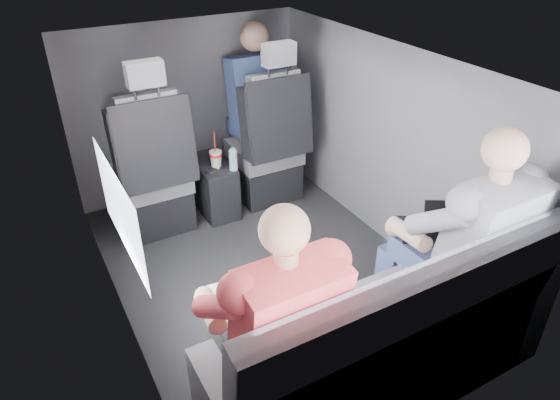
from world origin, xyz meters
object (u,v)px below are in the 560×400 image
front_seat_left (153,179)px  soda_cup (216,158)px  front_seat_right (268,152)px  passenger_rear_right (462,242)px  laptop_white (261,295)px  rear_bench (377,348)px  laptop_black (442,228)px  water_bottle (233,160)px  passenger_front_right (256,96)px  passenger_rear_left (271,322)px  center_console (213,186)px

front_seat_left → soda_cup: (0.46, -0.04, 0.07)m
front_seat_right → passenger_rear_right: bearing=-86.9°
front_seat_right → laptop_white: 1.91m
laptop_white → rear_bench: bearing=-28.0°
front_seat_left → laptop_black: size_ratio=2.68×
water_bottle → passenger_front_right: passenger_front_right is taller
laptop_white → laptop_black: (1.03, -0.00, -0.00)m
front_seat_left → water_bottle: bearing=-14.1°
soda_cup → passenger_rear_right: passenger_rear_right is taller
front_seat_left → front_seat_right: size_ratio=1.00×
front_seat_right → laptop_white: front_seat_right is taller
front_seat_right → passenger_rear_left: size_ratio=1.04×
rear_bench → water_bottle: 1.77m
front_seat_left → center_console: front_seat_left is taller
front_seat_left → passenger_front_right: bearing=15.4°
front_seat_right → laptop_black: size_ratio=2.68×
center_console → laptop_white: (-0.46, -1.70, 0.44)m
front_seat_right → passenger_front_right: (0.04, 0.26, 0.36)m
front_seat_left → passenger_rear_left: size_ratio=1.04×
front_seat_right → front_seat_left: bearing=180.0°
passenger_rear_left → soda_cup: bearing=74.1°
center_console → laptop_white: size_ratio=1.22×
center_console → front_seat_left: bearing=-174.9°
front_seat_left → passenger_front_right: size_ratio=1.42×
rear_bench → laptop_white: size_ratio=4.07×
laptop_black → passenger_rear_left: size_ratio=0.39×
laptop_black → front_seat_left: bearing=121.6°
rear_bench → passenger_rear_right: 0.65m
laptop_white → laptop_black: bearing=-0.1°
center_console → passenger_front_right: (0.49, 0.22, 0.56)m
passenger_front_right → center_console: bearing=-156.0°
passenger_front_right → soda_cup: bearing=-148.2°
front_seat_left → soda_cup: 0.46m
center_console → soda_cup: 0.28m
center_console → rear_bench: 1.94m
rear_bench → laptop_white: (-0.46, 0.25, 0.33)m
front_seat_left → rear_bench: 1.96m
center_console → water_bottle: water_bottle is taller
front_seat_left → soda_cup: front_seat_left is taller
rear_bench → laptop_white: bearing=152.0°
laptop_black → passenger_front_right: passenger_front_right is taller
center_console → laptop_black: 1.84m
front_seat_right → passenger_rear_left: bearing=-117.6°
rear_bench → front_seat_left: bearing=103.3°
front_seat_right → water_bottle: 0.38m
water_bottle → laptop_white: bearing=-110.3°
passenger_front_right → laptop_black: bearing=-87.5°
front_seat_right → passenger_rear_left: 2.05m
soda_cup → passenger_front_right: 0.64m
center_console → passenger_rear_left: size_ratio=0.39×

